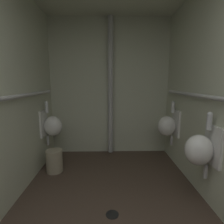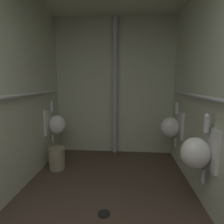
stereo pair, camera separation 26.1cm
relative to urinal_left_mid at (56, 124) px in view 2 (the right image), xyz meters
The scene contains 11 objects.
floor 1.65m from the urinal_left_mid, 48.66° to the right, with size 2.38×3.39×0.08m, color #47382D.
wall_right 2.49m from the urinal_left_mid, 27.53° to the right, with size 0.06×3.39×2.59m, color beige.
wall_back 1.28m from the urinal_left_mid, 29.21° to the left, with size 2.38×0.06×2.59m, color beige.
urinal_left_mid is the anchor object (origin of this frame).
urinal_right_mid 2.26m from the urinal_left_mid, 29.56° to the right, with size 0.32×0.30×0.76m.
urinal_right_far 1.97m from the urinal_left_mid, ahead, with size 0.32×0.30×0.76m.
supply_pipe_left 1.26m from the urinal_left_mid, 94.46° to the right, with size 0.06×2.71×0.06m.
supply_pipe_right 2.41m from the urinal_left_mid, 29.06° to the right, with size 0.06×2.67×0.06m.
standpipe_back_wall 1.25m from the urinal_left_mid, 23.73° to the left, with size 0.10×0.10×2.54m, color #B2B2B2.
floor_drain 1.73m from the urinal_left_mid, 51.49° to the right, with size 0.14×0.14×0.01m, color black.
waste_bin 0.59m from the urinal_left_mid, 70.12° to the right, with size 0.25×0.25×0.35m, color #9E937A.
Camera 2 is at (0.23, -0.19, 1.40)m, focal length 28.52 mm.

